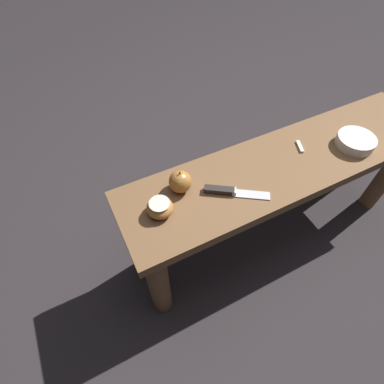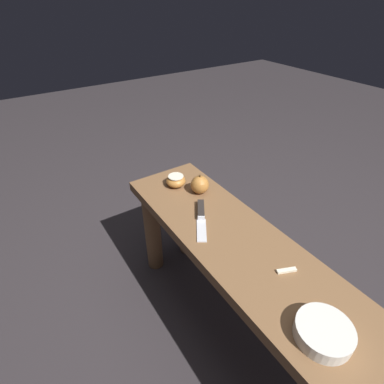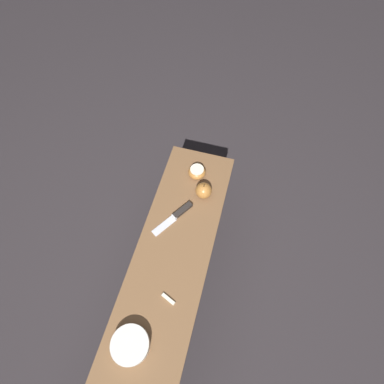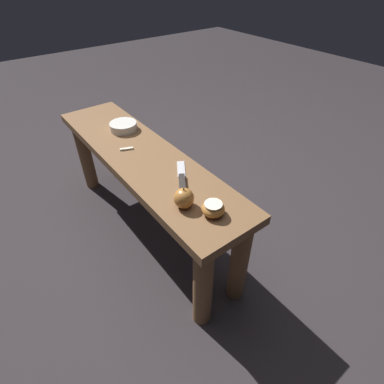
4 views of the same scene
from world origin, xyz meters
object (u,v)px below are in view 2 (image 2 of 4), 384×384
at_px(apple_whole, 200,185).
at_px(bowl, 324,332).
at_px(knife, 201,214).
at_px(wooden_bench, 256,286).
at_px(apple_cut, 177,180).

bearing_deg(apple_whole, bowl, -8.64).
distance_m(knife, bowl, 0.53).
height_order(wooden_bench, apple_cut, apple_cut).
relative_size(wooden_bench, apple_whole, 15.20).
bearing_deg(wooden_bench, knife, -174.39).
height_order(wooden_bench, knife, knife).
bearing_deg(knife, wooden_bench, 39.10).
height_order(knife, apple_whole, apple_whole).
relative_size(wooden_bench, knife, 6.58).
xyz_separation_m(wooden_bench, knife, (-0.28, -0.03, 0.12)).
relative_size(wooden_bench, bowl, 9.25).
bearing_deg(bowl, apple_whole, 171.36).
xyz_separation_m(wooden_bench, apple_whole, (-0.41, 0.06, 0.15)).
xyz_separation_m(knife, apple_whole, (-0.13, 0.08, 0.03)).
height_order(apple_whole, bowl, apple_whole).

